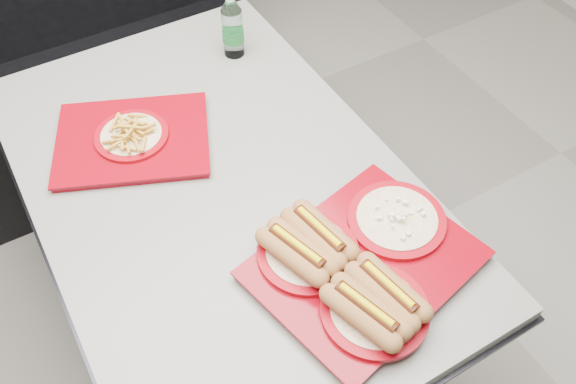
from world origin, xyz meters
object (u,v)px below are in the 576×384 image
diner_table (223,219)px  tray_far (132,137)px  water_bottle (233,29)px  tray_near (358,263)px  booth_bench (105,60)px

diner_table → tray_far: 0.33m
diner_table → water_bottle: water_bottle is taller
tray_far → water_bottle: water_bottle is taller
diner_table → tray_near: 0.48m
booth_bench → tray_far: 0.95m
tray_far → water_bottle: 0.47m
diner_table → booth_bench: size_ratio=1.05×
diner_table → tray_far: size_ratio=2.84×
booth_bench → diner_table: bearing=-90.0°
diner_table → tray_far: bearing=120.5°
booth_bench → tray_near: size_ratio=2.45×
tray_near → tray_far: tray_near is taller
tray_far → diner_table: bearing=-59.5°
tray_near → tray_far: 0.71m
diner_table → tray_far: tray_far is taller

